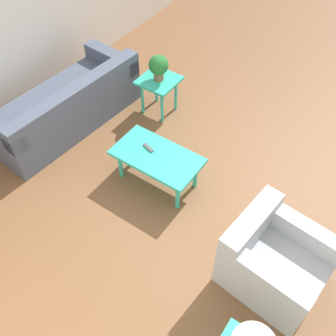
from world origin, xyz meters
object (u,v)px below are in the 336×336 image
Objects in this scene: sofa at (66,107)px; armchair at (273,260)px; side_table_plant at (159,85)px; coffee_table at (157,159)px; potted_plant at (159,66)px.

sofa is 2.24× the size of armchair.
armchair reaches higher than side_table_plant.
armchair is at bearing 84.79° from sofa.
armchair is (-3.29, 0.55, 0.02)m from sofa.
sofa is 1.30m from side_table_plant.
coffee_table is (1.65, -0.39, 0.09)m from armchair.
armchair reaches higher than sofa.
sofa is 4.00× the size of side_table_plant.
sofa is 3.33m from armchair.
armchair is 2.85m from potted_plant.
armchair is 2.82m from side_table_plant.
armchair is 1.69m from coffee_table.
side_table_plant is 1.53× the size of potted_plant.
sofa is at bearing 86.66° from armchair.
armchair is 1.78× the size of side_table_plant.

